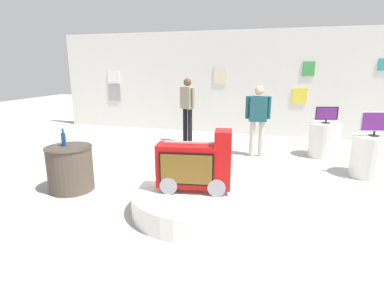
# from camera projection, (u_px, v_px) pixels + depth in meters

# --- Properties ---
(ground_plane) EXTENTS (30.00, 30.00, 0.00)m
(ground_plane) POSITION_uv_depth(u_px,v_px,m) (225.00, 198.00, 4.87)
(ground_plane) COLOR #B2ADA3
(back_wall_display) EXTENTS (12.69, 0.13, 3.04)m
(back_wall_display) POSITION_uv_depth(u_px,v_px,m) (256.00, 84.00, 9.03)
(back_wall_display) COLOR silver
(back_wall_display) RESTS_ON ground
(main_display_pedestal) EXTENTS (1.76, 1.76, 0.31)m
(main_display_pedestal) POSITION_uv_depth(u_px,v_px,m) (194.00, 201.00, 4.39)
(main_display_pedestal) COLOR silver
(main_display_pedestal) RESTS_ON ground
(novelty_firetruck_tv) EXTENTS (1.06, 0.51, 0.88)m
(novelty_firetruck_tv) POSITION_uv_depth(u_px,v_px,m) (195.00, 167.00, 4.26)
(novelty_firetruck_tv) COLOR gray
(novelty_firetruck_tv) RESTS_ON main_display_pedestal
(display_pedestal_left_rear) EXTENTS (0.67, 0.67, 0.78)m
(display_pedestal_left_rear) POSITION_uv_depth(u_px,v_px,m) (324.00, 140.00, 7.01)
(display_pedestal_left_rear) COLOR silver
(display_pedestal_left_rear) RESTS_ON ground
(tv_on_left_rear) EXTENTS (0.48, 0.18, 0.37)m
(tv_on_left_rear) POSITION_uv_depth(u_px,v_px,m) (327.00, 114.00, 6.86)
(tv_on_left_rear) COLOR black
(tv_on_left_rear) RESTS_ON display_pedestal_left_rear
(display_pedestal_center_rear) EXTENTS (0.70, 0.70, 0.78)m
(display_pedestal_center_rear) POSITION_uv_depth(u_px,v_px,m) (371.00, 156.00, 5.73)
(display_pedestal_center_rear) COLOR silver
(display_pedestal_center_rear) RESTS_ON ground
(tv_on_center_rear) EXTENTS (0.53, 0.18, 0.45)m
(tv_on_center_rear) POSITION_uv_depth(u_px,v_px,m) (376.00, 123.00, 5.57)
(tv_on_center_rear) COLOR black
(tv_on_center_rear) RESTS_ON display_pedestal_center_rear
(side_table_round) EXTENTS (0.75, 0.75, 0.74)m
(side_table_round) POSITION_uv_depth(u_px,v_px,m) (70.00, 168.00, 5.10)
(side_table_round) COLOR #4C4238
(side_table_round) RESTS_ON ground
(bottle_on_side_table) EXTENTS (0.07, 0.07, 0.29)m
(bottle_on_side_table) POSITION_uv_depth(u_px,v_px,m) (64.00, 139.00, 5.04)
(bottle_on_side_table) COLOR navy
(bottle_on_side_table) RESTS_ON side_table_round
(shopper_browsing_near_truck) EXTENTS (0.48, 0.38, 1.72)m
(shopper_browsing_near_truck) POSITION_uv_depth(u_px,v_px,m) (187.00, 106.00, 8.06)
(shopper_browsing_near_truck) COLOR black
(shopper_browsing_near_truck) RESTS_ON ground
(shopper_browsing_rear) EXTENTS (0.55, 0.27, 1.60)m
(shopper_browsing_rear) POSITION_uv_depth(u_px,v_px,m) (258.00, 116.00, 6.89)
(shopper_browsing_rear) COLOR #B2ADA3
(shopper_browsing_rear) RESTS_ON ground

